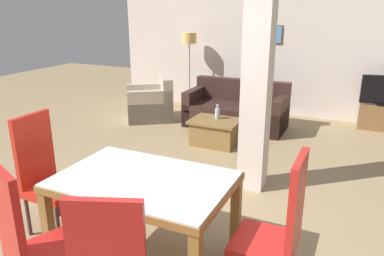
{
  "coord_description": "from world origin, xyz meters",
  "views": [
    {
      "loc": [
        1.56,
        -2.39,
        2.13
      ],
      "look_at": [
        0.0,
        0.96,
        0.93
      ],
      "focal_mm": 35.0,
      "sensor_mm": 36.0,
      "label": 1
    }
  ],
  "objects_px": {
    "dining_table": "(144,195)",
    "armchair": "(152,104)",
    "dining_chair_near_left": "(30,241)",
    "floor_lamp": "(189,45)",
    "sofa": "(236,111)",
    "dining_chair_head_right": "(279,228)",
    "dining_chair_head_left": "(45,172)",
    "coffee_table": "(215,132)",
    "bottle": "(217,113)"
  },
  "relations": [
    {
      "from": "dining_table",
      "to": "dining_chair_head_right",
      "type": "xyz_separation_m",
      "value": [
        1.14,
        0.0,
        -0.0
      ]
    },
    {
      "from": "coffee_table",
      "to": "dining_table",
      "type": "bearing_deg",
      "value": -80.27
    },
    {
      "from": "dining_chair_head_left",
      "to": "sofa",
      "type": "distance_m",
      "value": 4.05
    },
    {
      "from": "dining_chair_head_left",
      "to": "dining_chair_near_left",
      "type": "bearing_deg",
      "value": 40.68
    },
    {
      "from": "dining_chair_head_right",
      "to": "dining_chair_near_left",
      "type": "bearing_deg",
      "value": 120.19
    },
    {
      "from": "dining_chair_head_left",
      "to": "armchair",
      "type": "relative_size",
      "value": 1.01
    },
    {
      "from": "dining_chair_head_right",
      "to": "bottle",
      "type": "bearing_deg",
      "value": 28.63
    },
    {
      "from": "floor_lamp",
      "to": "coffee_table",
      "type": "bearing_deg",
      "value": -54.54
    },
    {
      "from": "sofa",
      "to": "armchair",
      "type": "height_order",
      "value": "armchair"
    },
    {
      "from": "dining_chair_head_right",
      "to": "dining_chair_head_left",
      "type": "bearing_deg",
      "value": 90.0
    },
    {
      "from": "sofa",
      "to": "coffee_table",
      "type": "height_order",
      "value": "sofa"
    },
    {
      "from": "dining_chair_head_left",
      "to": "coffee_table",
      "type": "xyz_separation_m",
      "value": [
        0.62,
        2.92,
        -0.4
      ]
    },
    {
      "from": "coffee_table",
      "to": "armchair",
      "type": "bearing_deg",
      "value": 153.74
    },
    {
      "from": "dining_table",
      "to": "bottle",
      "type": "height_order",
      "value": "dining_table"
    },
    {
      "from": "sofa",
      "to": "dining_table",
      "type": "bearing_deg",
      "value": 97.19
    },
    {
      "from": "dining_chair_head_right",
      "to": "sofa",
      "type": "relative_size",
      "value": 0.65
    },
    {
      "from": "dining_chair_head_right",
      "to": "armchair",
      "type": "distance_m",
      "value": 5.01
    },
    {
      "from": "sofa",
      "to": "coffee_table",
      "type": "relative_size",
      "value": 2.33
    },
    {
      "from": "dining_chair_near_left",
      "to": "armchair",
      "type": "relative_size",
      "value": 1.01
    },
    {
      "from": "coffee_table",
      "to": "floor_lamp",
      "type": "distance_m",
      "value": 2.6
    },
    {
      "from": "dining_chair_near_left",
      "to": "floor_lamp",
      "type": "height_order",
      "value": "floor_lamp"
    },
    {
      "from": "dining_table",
      "to": "floor_lamp",
      "type": "xyz_separation_m",
      "value": [
        -1.86,
        4.83,
        0.74
      ]
    },
    {
      "from": "dining_chair_head_right",
      "to": "armchair",
      "type": "height_order",
      "value": "dining_chair_head_right"
    },
    {
      "from": "dining_chair_head_right",
      "to": "coffee_table",
      "type": "height_order",
      "value": "dining_chair_head_right"
    },
    {
      "from": "armchair",
      "to": "coffee_table",
      "type": "xyz_separation_m",
      "value": [
        1.67,
        -0.82,
        -0.08
      ]
    },
    {
      "from": "dining_chair_near_left",
      "to": "coffee_table",
      "type": "relative_size",
      "value": 1.53
    },
    {
      "from": "armchair",
      "to": "dining_chair_near_left",
      "type": "bearing_deg",
      "value": 166.7
    },
    {
      "from": "coffee_table",
      "to": "dining_chair_near_left",
      "type": "bearing_deg",
      "value": -87.93
    },
    {
      "from": "dining_table",
      "to": "floor_lamp",
      "type": "height_order",
      "value": "floor_lamp"
    },
    {
      "from": "dining_chair_head_left",
      "to": "dining_table",
      "type": "bearing_deg",
      "value": 90.0
    },
    {
      "from": "sofa",
      "to": "dining_chair_head_right",
      "type": "bearing_deg",
      "value": 112.37
    },
    {
      "from": "armchair",
      "to": "bottle",
      "type": "relative_size",
      "value": 5.01
    },
    {
      "from": "dining_chair_head_left",
      "to": "bottle",
      "type": "height_order",
      "value": "dining_chair_head_left"
    },
    {
      "from": "sofa",
      "to": "floor_lamp",
      "type": "bearing_deg",
      "value": -31.67
    },
    {
      "from": "bottle",
      "to": "dining_chair_near_left",
      "type": "bearing_deg",
      "value": -87.99
    },
    {
      "from": "floor_lamp",
      "to": "dining_table",
      "type": "bearing_deg",
      "value": -68.94
    },
    {
      "from": "dining_chair_head_left",
      "to": "dining_chair_near_left",
      "type": "distance_m",
      "value": 1.15
    },
    {
      "from": "dining_chair_near_left",
      "to": "coffee_table",
      "type": "bearing_deg",
      "value": 114.67
    },
    {
      "from": "coffee_table",
      "to": "sofa",
      "type": "bearing_deg",
      "value": 90.14
    },
    {
      "from": "dining_table",
      "to": "dining_chair_near_left",
      "type": "distance_m",
      "value": 0.95
    },
    {
      "from": "dining_chair_head_left",
      "to": "bottle",
      "type": "xyz_separation_m",
      "value": [
        0.62,
        3.01,
        -0.11
      ]
    },
    {
      "from": "dining_chair_head_right",
      "to": "sofa",
      "type": "xyz_separation_m",
      "value": [
        -1.64,
        3.99,
        -0.32
      ]
    },
    {
      "from": "dining_table",
      "to": "armchair",
      "type": "height_order",
      "value": "armchair"
    },
    {
      "from": "floor_lamp",
      "to": "armchair",
      "type": "bearing_deg",
      "value": -105.98
    },
    {
      "from": "coffee_table",
      "to": "floor_lamp",
      "type": "height_order",
      "value": "floor_lamp"
    },
    {
      "from": "floor_lamp",
      "to": "dining_chair_head_right",
      "type": "bearing_deg",
      "value": -58.16
    },
    {
      "from": "dining_chair_near_left",
      "to": "coffee_table",
      "type": "height_order",
      "value": "dining_chair_near_left"
    },
    {
      "from": "dining_chair_near_left",
      "to": "dining_table",
      "type": "bearing_deg",
      "value": 90.0
    },
    {
      "from": "armchair",
      "to": "dining_chair_head_left",
      "type": "bearing_deg",
      "value": 161.07
    },
    {
      "from": "dining_table",
      "to": "armchair",
      "type": "distance_m",
      "value": 4.34
    }
  ]
}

